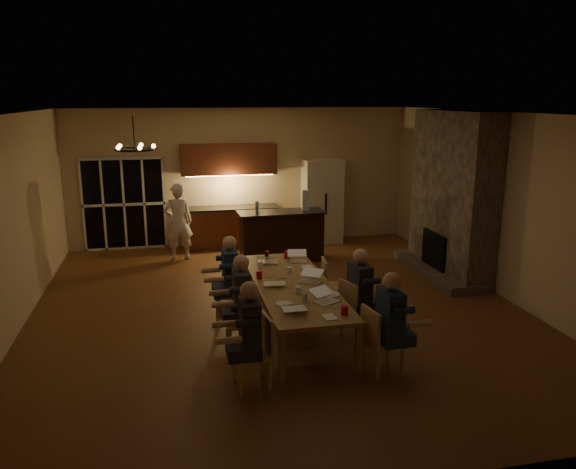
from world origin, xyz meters
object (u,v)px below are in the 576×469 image
(person_right_near, at_px, (390,325))
(redcup_far, at_px, (287,255))
(person_left_mid, at_px, (242,303))
(redcup_mid, at_px, (259,275))
(laptop_a, at_px, (294,302))
(laptop_b, at_px, (327,294))
(plate_near, at_px, (331,294))
(chandelier, at_px, (135,149))
(chair_right_far, at_px, (336,286))
(chair_left_mid, at_px, (241,322))
(redcup_near, at_px, (345,310))
(mug_back, at_px, (261,265))
(person_left_near, at_px, (250,337))
(bar_island, at_px, (281,236))
(mug_front, at_px, (298,290))
(chair_right_mid, at_px, (359,309))
(chair_right_near, at_px, (383,340))
(person_right_mid, at_px, (359,295))
(bar_blender, at_px, (305,200))
(laptop_d, at_px, (310,275))
(refrigerator, at_px, (322,201))
(laptop_c, at_px, (275,277))
(chair_left_far, at_px, (229,293))
(mug_mid, at_px, (289,270))
(can_silver, at_px, (305,297))
(bar_bottle, at_px, (257,207))
(standing_person, at_px, (178,222))
(person_left_far, at_px, (230,279))
(laptop_e, at_px, (268,256))
(can_right, at_px, (314,272))
(dining_table, at_px, (293,307))
(plate_left, at_px, (284,304))
(plate_far, at_px, (308,267))
(laptop_f, at_px, (297,255))

(person_right_near, relative_size, redcup_far, 11.50)
(person_left_mid, height_order, redcup_mid, person_left_mid)
(laptop_a, bearing_deg, laptop_b, -160.62)
(person_right_near, height_order, plate_near, person_right_near)
(redcup_mid, bearing_deg, chandelier, -178.35)
(redcup_far, bearing_deg, chandelier, -155.98)
(chair_right_far, bearing_deg, laptop_b, 166.64)
(chair_left_mid, relative_size, redcup_near, 7.42)
(mug_back, bearing_deg, person_left_near, -102.31)
(bar_island, distance_m, mug_front, 4.18)
(chair_right_mid, xyz_separation_m, laptop_b, (-0.62, -0.41, 0.42))
(laptop_a, relative_size, redcup_far, 2.67)
(chair_right_near, bearing_deg, person_right_mid, -10.99)
(chair_right_near, xyz_separation_m, mug_back, (-1.18, 2.41, 0.36))
(laptop_a, xyz_separation_m, bar_blender, (1.32, 4.75, 0.43))
(plate_near, bearing_deg, laptop_d, 104.28)
(refrigerator, xyz_separation_m, laptop_c, (-2.13, -5.05, -0.14))
(chair_left_far, distance_m, mug_mid, 1.01)
(can_silver, relative_size, bar_bottle, 0.50)
(standing_person, xyz_separation_m, laptop_c, (1.29, -4.21, 0.03))
(chair_left_far, xyz_separation_m, plate_near, (1.29, -1.21, 0.31))
(laptop_c, bearing_deg, laptop_d, -173.40)
(person_left_near, bearing_deg, chair_right_near, 93.15)
(person_left_near, xyz_separation_m, redcup_near, (1.26, 0.29, 0.12))
(person_left_far, relative_size, bar_blender, 3.20)
(standing_person, distance_m, mug_mid, 4.05)
(person_left_far, bearing_deg, bar_blender, 146.81)
(standing_person, relative_size, plate_near, 6.40)
(person_right_mid, relative_size, laptop_b, 4.31)
(person_left_near, xyz_separation_m, mug_front, (0.87, 1.19, 0.11))
(bar_bottle, bearing_deg, chair_left_mid, -102.06)
(chair_right_far, xyz_separation_m, redcup_near, (-0.49, -1.95, 0.37))
(laptop_d, bearing_deg, person_right_near, -35.16)
(laptop_e, bearing_deg, bar_island, -94.49)
(plate_near, bearing_deg, can_right, 90.37)
(standing_person, relative_size, mug_back, 16.74)
(dining_table, distance_m, chair_right_mid, 1.00)
(redcup_far, xyz_separation_m, plate_near, (0.22, -1.94, -0.05))
(person_left_near, distance_m, laptop_d, 1.99)
(person_left_far, height_order, bar_blender, bar_blender)
(chair_left_mid, bearing_deg, redcup_far, 151.35)
(person_left_near, relative_size, person_left_far, 1.00)
(chair_right_far, relative_size, plate_left, 3.96)
(laptop_e, height_order, mug_mid, laptop_e)
(plate_left, distance_m, bar_bottle, 4.53)
(person_left_mid, relative_size, redcup_mid, 11.50)
(redcup_far, bearing_deg, plate_far, -70.88)
(laptop_f, relative_size, bar_bottle, 1.33)
(chair_left_mid, relative_size, can_right, 7.42)
(redcup_far, bearing_deg, dining_table, -98.14)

